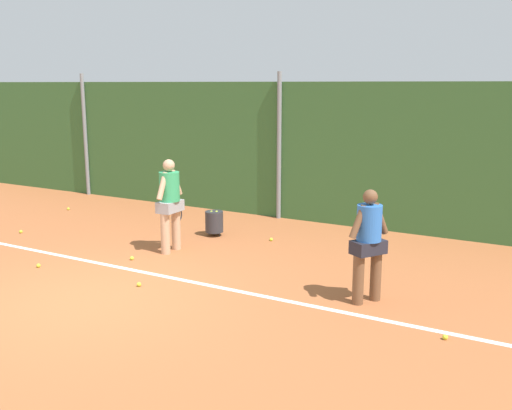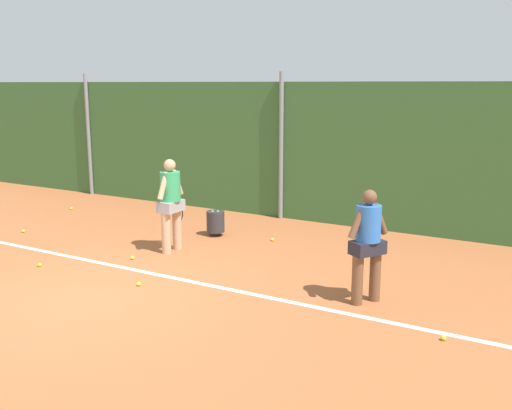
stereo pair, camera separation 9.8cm
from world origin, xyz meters
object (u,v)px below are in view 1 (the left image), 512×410
(tennis_ball_4, at_px, (38,266))
(tennis_ball_5, at_px, (271,239))
(tennis_ball_3, at_px, (445,337))
(tennis_ball_6, at_px, (132,258))
(player_foreground_near, at_px, (369,240))
(player_midcourt, at_px, (170,200))
(tennis_ball_0, at_px, (139,284))
(tennis_ball_2, at_px, (68,209))
(tennis_ball_1, at_px, (21,232))
(ball_hopper, at_px, (214,222))

(tennis_ball_4, xyz_separation_m, tennis_ball_5, (2.60, 3.37, 0.00))
(tennis_ball_5, bearing_deg, tennis_ball_3, -36.68)
(tennis_ball_6, bearing_deg, player_foreground_near, 1.43)
(player_midcourt, height_order, tennis_ball_0, player_midcourt)
(player_midcourt, distance_m, tennis_ball_5, 2.17)
(player_foreground_near, xyz_separation_m, tennis_ball_2, (-8.27, 2.26, -0.87))
(player_foreground_near, bearing_deg, tennis_ball_1, -60.48)
(tennis_ball_0, height_order, tennis_ball_5, same)
(tennis_ball_0, bearing_deg, tennis_ball_2, 146.60)
(ball_hopper, xyz_separation_m, tennis_ball_1, (-3.56, -1.79, -0.26))
(ball_hopper, height_order, tennis_ball_6, ball_hopper)
(tennis_ball_0, height_order, tennis_ball_2, same)
(tennis_ball_2, bearing_deg, ball_hopper, -3.60)
(player_midcourt, bearing_deg, tennis_ball_5, -41.51)
(player_foreground_near, relative_size, tennis_ball_2, 24.27)
(tennis_ball_2, bearing_deg, tennis_ball_0, -33.40)
(tennis_ball_0, xyz_separation_m, tennis_ball_1, (-4.23, 1.29, 0.00))
(player_midcourt, xyz_separation_m, ball_hopper, (0.07, 1.31, -0.65))
(player_foreground_near, xyz_separation_m, tennis_ball_5, (-2.67, 2.18, -0.87))
(player_midcourt, xyz_separation_m, tennis_ball_4, (-1.33, -1.86, -0.91))
(ball_hopper, bearing_deg, player_midcourt, -93.07)
(ball_hopper, height_order, tennis_ball_5, ball_hopper)
(player_midcourt, relative_size, tennis_ball_2, 25.58)
(tennis_ball_1, bearing_deg, tennis_ball_3, -6.12)
(tennis_ball_2, relative_size, tennis_ball_5, 1.00)
(tennis_ball_0, relative_size, tennis_ball_5, 1.00)
(tennis_ball_5, bearing_deg, tennis_ball_2, 179.16)
(player_foreground_near, xyz_separation_m, tennis_ball_1, (-7.42, 0.20, -0.87))
(player_midcourt, xyz_separation_m, tennis_ball_1, (-3.49, -0.47, -0.91))
(player_foreground_near, bearing_deg, ball_hopper, -86.15)
(ball_hopper, xyz_separation_m, tennis_ball_5, (1.19, 0.20, -0.26))
(tennis_ball_1, bearing_deg, tennis_ball_6, -5.41)
(tennis_ball_1, height_order, tennis_ball_4, same)
(tennis_ball_0, height_order, tennis_ball_6, same)
(player_foreground_near, height_order, tennis_ball_5, player_foreground_near)
(player_foreground_near, distance_m, tennis_ball_0, 3.48)
(tennis_ball_1, relative_size, tennis_ball_3, 1.00)
(tennis_ball_2, xyz_separation_m, tennis_ball_6, (4.08, -2.37, 0.00))
(tennis_ball_4, height_order, tennis_ball_5, same)
(player_foreground_near, bearing_deg, tennis_ball_2, -74.24)
(player_foreground_near, distance_m, player_midcourt, 3.99)
(tennis_ball_3, bearing_deg, player_foreground_near, 149.49)
(tennis_ball_1, height_order, tennis_ball_2, same)
(player_midcourt, relative_size, tennis_ball_4, 25.58)
(ball_hopper, relative_size, tennis_ball_2, 7.78)
(tennis_ball_0, bearing_deg, tennis_ball_6, 135.58)
(player_midcourt, height_order, tennis_ball_2, player_midcourt)
(tennis_ball_4, bearing_deg, tennis_ball_6, 45.28)
(tennis_ball_1, distance_m, tennis_ball_6, 3.24)
(tennis_ball_3, xyz_separation_m, tennis_ball_4, (-6.50, -0.46, 0.00))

